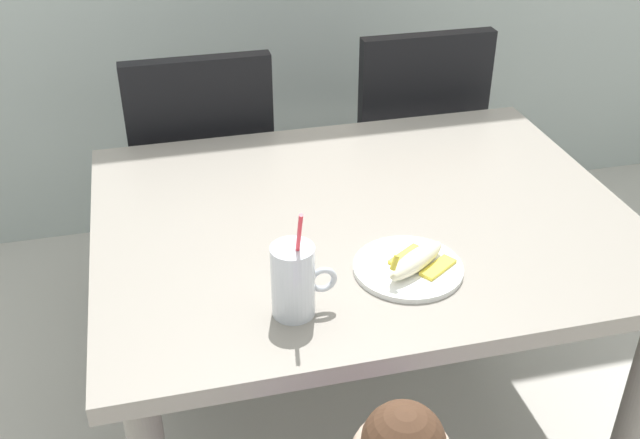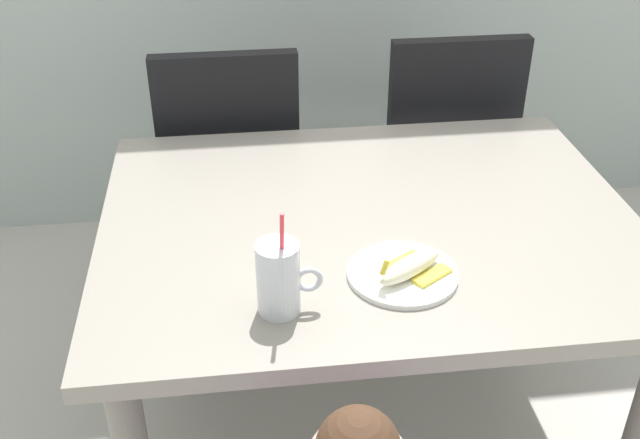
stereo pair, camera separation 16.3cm
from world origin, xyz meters
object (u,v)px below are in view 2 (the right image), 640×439
object	(u,v)px
dining_chair_left	(231,168)
milk_cup	(279,282)
dining_table	(368,252)
snack_plate	(402,274)
dining_chair_right	(441,150)
peeled_banana	(411,267)

from	to	relation	value
dining_chair_left	milk_cup	size ratio (longest dim) A/B	3.89
dining_table	snack_plate	bearing A→B (deg)	-84.38
dining_table	dining_chair_right	bearing A→B (deg)	62.29
snack_plate	peeled_banana	bearing A→B (deg)	-43.87
peeled_banana	dining_table	bearing A→B (deg)	98.20
peeled_banana	dining_chair_left	bearing A→B (deg)	110.91
milk_cup	dining_table	bearing A→B (deg)	53.89
milk_cup	peeled_banana	size ratio (longest dim) A/B	1.42
dining_table	dining_chair_left	world-z (taller)	dining_chair_left
dining_table	peeled_banana	world-z (taller)	peeled_banana
snack_plate	peeled_banana	xyz separation A→B (m)	(0.01, -0.01, 0.03)
dining_table	peeled_banana	distance (m)	0.29
dining_chair_right	milk_cup	size ratio (longest dim) A/B	3.89
dining_chair_right	peeled_banana	world-z (taller)	dining_chair_right
dining_chair_left	dining_table	bearing A→B (deg)	115.27
dining_table	peeled_banana	bearing A→B (deg)	-81.80
snack_plate	peeled_banana	world-z (taller)	peeled_banana
dining_chair_left	milk_cup	world-z (taller)	milk_cup
dining_table	dining_chair_right	size ratio (longest dim) A/B	1.30
milk_cup	snack_plate	size ratio (longest dim) A/B	1.07
dining_chair_left	snack_plate	xyz separation A→B (m)	(0.34, -0.92, 0.21)
dining_table	dining_chair_left	xyz separation A→B (m)	(-0.32, 0.68, -0.11)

